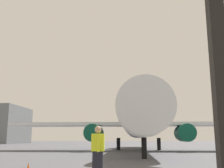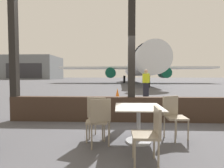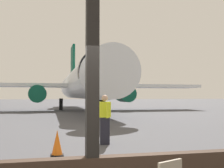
% 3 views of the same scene
% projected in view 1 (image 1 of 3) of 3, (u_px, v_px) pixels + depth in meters
% --- Properties ---
extents(ground_plane, '(220.00, 220.00, 0.00)m').
position_uv_depth(ground_plane, '(117.00, 147.00, 42.59)').
color(ground_plane, '#4C4C51').
extents(airplane, '(29.54, 32.02, 10.09)m').
position_uv_depth(airplane, '(139.00, 121.00, 30.80)').
color(airplane, silver).
rests_on(airplane, ground).
extents(ground_crew_worker, '(0.40, 0.56, 1.74)m').
position_uv_depth(ground_crew_worker, '(98.00, 153.00, 8.59)').
color(ground_crew_worker, black).
rests_on(ground_crew_worker, ground).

